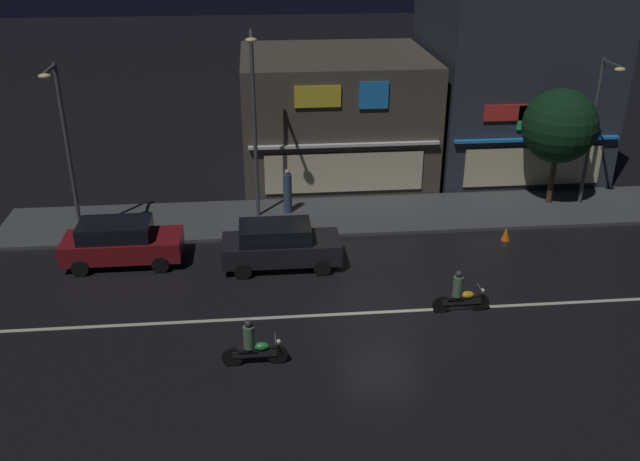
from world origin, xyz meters
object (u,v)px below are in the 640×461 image
streetlamp_mid (254,113)px  parked_car_trailing (121,242)px  parked_car_near_kerb (280,244)px  traffic_cone (506,234)px  motorcycle_following (253,346)px  streetlamp_east (596,121)px  pedestrian_on_sidewalk (288,192)px  streetlamp_west (64,138)px  motorcycle_opposite_lane (460,295)px

streetlamp_mid → parked_car_trailing: (-5.07, -3.43, -3.78)m
parked_car_near_kerb → traffic_cone: parked_car_near_kerb is taller
motorcycle_following → streetlamp_mid: bearing=-94.2°
streetlamp_east → pedestrian_on_sidewalk: 13.29m
parked_car_near_kerb → streetlamp_west: bearing=158.2°
parked_car_trailing → parked_car_near_kerb: bearing=-7.5°
parked_car_near_kerb → streetlamp_east: bearing=17.4°
parked_car_trailing → motorcycle_following: size_ratio=2.26×
streetlamp_west → pedestrian_on_sidewalk: bearing=9.9°
parked_car_near_kerb → traffic_cone: size_ratio=7.82×
parked_car_near_kerb → streetlamp_mid: bearing=100.1°
parked_car_near_kerb → motorcycle_opposite_lane: size_ratio=2.26×
streetlamp_mid → parked_car_trailing: streetlamp_mid is taller
streetlamp_east → pedestrian_on_sidewalk: streetlamp_east is taller
parked_car_near_kerb → pedestrian_on_sidewalk: bearing=83.4°
streetlamp_mid → motorcycle_opposite_lane: size_ratio=4.06×
streetlamp_mid → traffic_cone: 11.09m
pedestrian_on_sidewalk → streetlamp_east: bearing=37.1°
streetlamp_mid → motorcycle_opposite_lane: (6.44, -7.97, -4.02)m
pedestrian_on_sidewalk → parked_car_trailing: 7.44m
streetlamp_west → streetlamp_east: size_ratio=1.07×
streetlamp_west → motorcycle_following: streetlamp_west is taller
pedestrian_on_sidewalk → traffic_cone: 9.15m
parked_car_near_kerb → motorcycle_following: (-1.03, -6.07, -0.24)m
pedestrian_on_sidewalk → parked_car_trailing: bearing=-109.8°
streetlamp_east → pedestrian_on_sidewalk: bearing=178.2°
streetlamp_west → pedestrian_on_sidewalk: size_ratio=3.49×
streetlamp_mid → streetlamp_east: 14.27m
streetlamp_west → parked_car_near_kerb: 9.12m
streetlamp_mid → parked_car_near_kerb: size_ratio=1.80×
streetlamp_east → motorcycle_opposite_lane: streetlamp_east is taller
streetlamp_mid → pedestrian_on_sidewalk: (1.28, 0.44, -3.61)m
streetlamp_mid → pedestrian_on_sidewalk: 3.85m
streetlamp_mid → streetlamp_east: (14.25, 0.03, -0.71)m
motorcycle_following → traffic_cone: size_ratio=3.45×
pedestrian_on_sidewalk → parked_car_near_kerb: pedestrian_on_sidewalk is taller
traffic_cone → parked_car_near_kerb: bearing=-171.7°
parked_car_near_kerb → traffic_cone: (9.04, 1.32, -0.59)m
streetlamp_west → traffic_cone: 17.47m
traffic_cone → motorcycle_following: bearing=-143.7°
streetlamp_east → traffic_cone: 6.47m
parked_car_trailing → motorcycle_opposite_lane: (11.51, -4.55, -0.24)m
streetlamp_east → motorcycle_following: size_ratio=3.35×
parked_car_trailing → motorcycle_opposite_lane: bearing=-21.6°
pedestrian_on_sidewalk → motorcycle_following: size_ratio=1.02×
pedestrian_on_sidewalk → motorcycle_opposite_lane: (5.16, -8.41, -0.41)m
pedestrian_on_sidewalk → motorcycle_following: (-1.57, -10.70, -0.41)m
streetlamp_west → pedestrian_on_sidewalk: 9.12m
streetlamp_east → motorcycle_following: 18.12m
streetlamp_mid → parked_car_trailing: bearing=-146.0°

